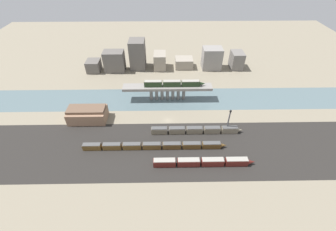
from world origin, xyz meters
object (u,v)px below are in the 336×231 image
(train_yard_near, at_px, (203,162))
(train_on_bridge, at_px, (174,83))
(warehouse_building, at_px, (88,114))
(signal_tower, at_px, (228,121))
(train_yard_mid, at_px, (154,146))
(train_yard_far, at_px, (196,130))

(train_yard_near, bearing_deg, train_on_bridge, 102.44)
(warehouse_building, height_order, signal_tower, signal_tower)
(train_yard_near, xyz_separation_m, train_yard_mid, (-25.02, 11.71, -0.25))
(train_on_bridge, xyz_separation_m, signal_tower, (30.00, -33.44, -4.79))
(train_yard_near, bearing_deg, signal_tower, 54.84)
(train_on_bridge, bearing_deg, warehouse_building, -158.29)
(train_on_bridge, bearing_deg, train_yard_near, -77.56)
(train_on_bridge, relative_size, train_yard_near, 0.80)
(train_yard_far, xyz_separation_m, warehouse_building, (-65.97, 12.94, 2.33))
(train_yard_near, height_order, warehouse_building, warehouse_building)
(warehouse_building, bearing_deg, train_on_bridge, 21.71)
(train_yard_near, xyz_separation_m, signal_tower, (17.23, 24.46, 5.90))
(train_yard_near, distance_m, train_yard_mid, 27.63)
(train_yard_mid, distance_m, train_yard_far, 26.92)
(train_yard_mid, distance_m, warehouse_building, 48.57)
(train_on_bridge, height_order, train_yard_mid, train_on_bridge)
(train_yard_near, distance_m, train_yard_far, 23.47)
(warehouse_building, bearing_deg, signal_tower, -8.09)
(train_yard_near, height_order, signal_tower, signal_tower)
(train_yard_mid, relative_size, signal_tower, 4.96)
(train_on_bridge, height_order, signal_tower, signal_tower)
(train_on_bridge, distance_m, train_yard_near, 60.25)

